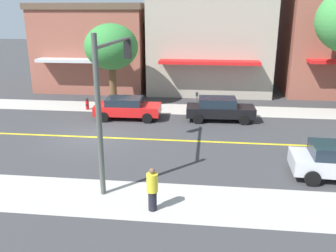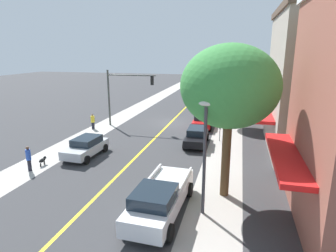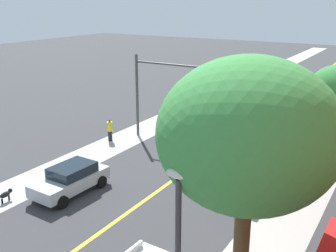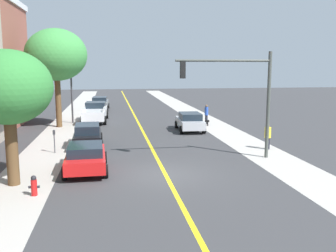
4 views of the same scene
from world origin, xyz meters
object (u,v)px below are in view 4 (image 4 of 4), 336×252
black_sedan_left_curb (88,135)px  pedestrian_blue_shirt (206,114)px  street_tree_right_corner (8,88)px  white_pickup_truck (95,112)px  parking_meter (54,138)px  pedestrian_yellow_shirt (268,136)px  traffic_light_mast (239,87)px  grey_sedan_left_curb (100,103)px  fire_hydrant (34,186)px  small_dog (207,121)px  street_lamp (71,84)px  red_sedan_left_curb (86,157)px  silver_sedan_right_curb (190,121)px  street_tree_left_near (56,55)px

black_sedan_left_curb → pedestrian_blue_shirt: size_ratio=2.49×
street_tree_right_corner → white_pickup_truck: 19.57m
parking_meter → pedestrian_yellow_shirt: (13.13, -1.02, -0.08)m
traffic_light_mast → grey_sedan_left_curb: traffic_light_mast is taller
fire_hydrant → white_pickup_truck: 20.77m
small_dog → pedestrian_blue_shirt: bearing=166.0°
pedestrian_blue_shirt → street_tree_right_corner: bearing=26.1°
fire_hydrant → street_lamp: bearing=90.9°
fire_hydrant → red_sedan_left_curb: red_sedan_left_curb is taller
silver_sedan_right_curb → small_dog: 3.22m
pedestrian_blue_shirt → street_lamp: bearing=-36.2°
grey_sedan_left_curb → pedestrian_yellow_shirt: bearing=-153.2°
street_tree_right_corner → grey_sedan_left_curb: bearing=83.9°
pedestrian_yellow_shirt → pedestrian_blue_shirt: (-1.11, 10.90, 0.10)m
street_lamp → silver_sedan_right_curb: bearing=-31.0°
red_sedan_left_curb → grey_sedan_left_curb: grey_sedan_left_curb is taller
parking_meter → pedestrian_blue_shirt: pedestrian_blue_shirt is taller
parking_meter → white_pickup_truck: 13.08m
street_tree_right_corner → small_dog: street_tree_right_corner is taller
fire_hydrant → black_sedan_left_curb: size_ratio=0.19×
grey_sedan_left_curb → pedestrian_yellow_shirt: pedestrian_yellow_shirt is taller
street_tree_left_near → street_tree_right_corner: bearing=-89.7°
white_pickup_truck → pedestrian_blue_shirt: (10.05, -3.05, 0.02)m
pedestrian_yellow_shirt → white_pickup_truck: bearing=92.0°
small_dog → street_tree_left_near: bearing=-99.1°
fire_hydrant → pedestrian_blue_shirt: (11.77, 17.65, 0.52)m
traffic_light_mast → small_dog: (1.37, 11.89, -3.65)m
red_sedan_left_curb → pedestrian_yellow_shirt: bearing=-74.4°
red_sedan_left_curb → small_dog: red_sedan_left_curb is taller
grey_sedan_left_curb → black_sedan_left_curb: grey_sedan_left_curb is taller
parking_meter → pedestrian_yellow_shirt: size_ratio=0.86×
traffic_light_mast → white_pickup_truck: 18.38m
street_tree_right_corner → black_sedan_left_curb: size_ratio=1.36×
red_sedan_left_curb → street_lamp: bearing=5.8°
traffic_light_mast → pedestrian_yellow_shirt: size_ratio=3.73×
street_lamp → silver_sedan_right_curb: (9.79, -5.88, -2.81)m
fire_hydrant → grey_sedan_left_curb: bearing=86.4°
fire_hydrant → grey_sedan_left_curb: 30.55m
silver_sedan_right_curb → white_pickup_truck: size_ratio=0.69×
grey_sedan_left_curb → small_dog: bearing=-143.3°
street_tree_left_near → fire_hydrant: (1.24, -17.82, -5.69)m
parking_meter → red_sedan_left_curb: parking_meter is taller
street_tree_right_corner → red_sedan_left_curb: bearing=29.3°
fire_hydrant → parking_meter: (-0.26, 7.76, 0.50)m
street_tree_right_corner → black_sedan_left_curb: (2.80, 7.64, -3.47)m
black_sedan_left_curb → small_dog: black_sedan_left_curb is taller
street_tree_right_corner → white_pickup_truck: (2.88, 19.06, -3.34)m
white_pickup_truck → pedestrian_yellow_shirt: size_ratio=3.81×
red_sedan_left_curb → parking_meter: bearing=23.9°
white_pickup_truck → small_dog: size_ratio=8.02×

